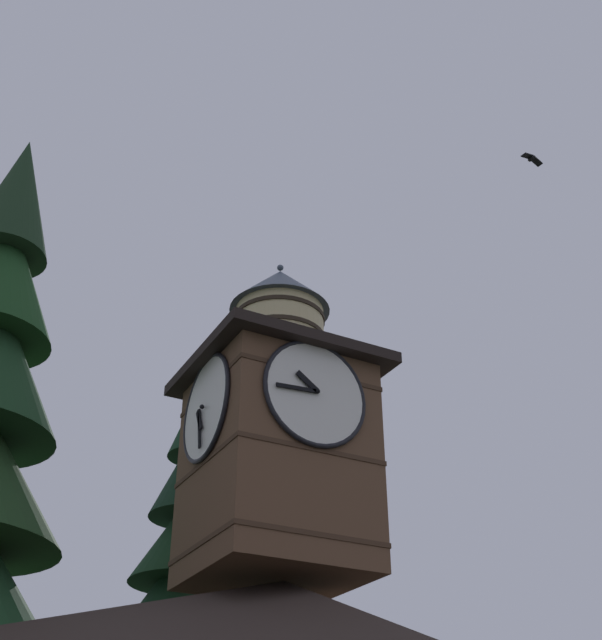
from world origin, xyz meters
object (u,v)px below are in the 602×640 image
Objects in this scene: clock_tower at (277,433)px; pine_tree_behind at (186,640)px; moon at (188,621)px; flying_bird_high at (532,159)px.

clock_tower is 5.95m from pine_tree_behind.
flying_bird_high reaches higher than moon.
clock_tower is 3.20× the size of moon.
pine_tree_behind is 19.42× the size of flying_bird_high.
moon is (-13.59, -35.74, 7.99)m from pine_tree_behind.
pine_tree_behind is 39.06m from moon.
clock_tower is 9.27m from flying_bird_high.
pine_tree_behind is at bearing 69.18° from moon.
pine_tree_behind is 5.38× the size of moon.
pine_tree_behind is at bearing -90.48° from clock_tower.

